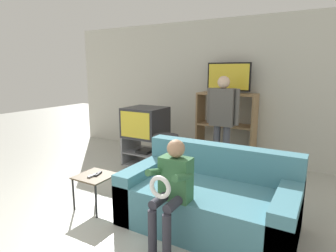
{
  "coord_description": "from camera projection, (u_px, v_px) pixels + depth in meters",
  "views": [
    {
      "loc": [
        2.03,
        -1.31,
        1.68
      ],
      "look_at": [
        0.09,
        2.07,
        0.9
      ],
      "focal_mm": 30.0,
      "sensor_mm": 36.0,
      "label": 1
    }
  ],
  "objects": [
    {
      "name": "remote_control_black",
      "position": [
        98.0,
        174.0,
        3.44
      ],
      "size": [
        0.08,
        0.15,
        0.02
      ],
      "primitive_type": "cube",
      "rotation": [
        0.0,
        0.0,
        0.3
      ],
      "color": "#232328",
      "rests_on": "snack_table"
    },
    {
      "name": "media_shelf",
      "position": [
        226.0,
        128.0,
        5.09
      ],
      "size": [
        1.04,
        0.39,
        1.28
      ],
      "color": "#9E7A51",
      "rests_on": "ground_plane"
    },
    {
      "name": "folding_stool",
      "position": [
        166.0,
        142.0,
        4.38
      ],
      "size": [
        0.44,
        0.44,
        0.69
      ],
      "color": "#B7B7BC",
      "rests_on": "ground_plane"
    },
    {
      "name": "person_seated_child",
      "position": [
        172.0,
        186.0,
        2.6
      ],
      "size": [
        0.33,
        0.43,
        1.05
      ],
      "color": "#2D2D38",
      "rests_on": "ground_plane"
    },
    {
      "name": "remote_control_white",
      "position": [
        93.0,
        175.0,
        3.38
      ],
      "size": [
        0.04,
        0.15,
        0.02
      ],
      "primitive_type": "cube",
      "rotation": [
        0.0,
        0.0,
        -0.05
      ],
      "color": "gray",
      "rests_on": "snack_table"
    },
    {
      "name": "couch",
      "position": [
        209.0,
        200.0,
        3.07
      ],
      "size": [
        1.82,
        0.99,
        0.83
      ],
      "color": "teal",
      "rests_on": "ground_plane"
    },
    {
      "name": "tv_stand",
      "position": [
        148.0,
        151.0,
        5.05
      ],
      "size": [
        0.77,
        0.58,
        0.52
      ],
      "color": "#939399",
      "rests_on": "ground_plane"
    },
    {
      "name": "snack_table",
      "position": [
        95.0,
        180.0,
        3.43
      ],
      "size": [
        0.42,
        0.42,
        0.42
      ],
      "color": "brown",
      "rests_on": "ground_plane"
    },
    {
      "name": "person_standing_adult",
      "position": [
        222.0,
        116.0,
        4.5
      ],
      "size": [
        0.53,
        0.2,
        1.59
      ],
      "color": "#4C4C56",
      "rests_on": "ground_plane"
    },
    {
      "name": "wall_back",
      "position": [
        209.0,
        90.0,
        5.41
      ],
      "size": [
        6.4,
        0.06,
        2.6
      ],
      "color": "beige",
      "rests_on": "ground_plane"
    },
    {
      "name": "television_flat",
      "position": [
        229.0,
        79.0,
        4.9
      ],
      "size": [
        0.77,
        0.2,
        0.53
      ],
      "color": "black",
      "rests_on": "media_shelf"
    },
    {
      "name": "television_main",
      "position": [
        145.0,
        122.0,
        4.95
      ],
      "size": [
        0.67,
        0.63,
        0.52
      ],
      "color": "#2D2D33",
      "rests_on": "tv_stand"
    }
  ]
}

